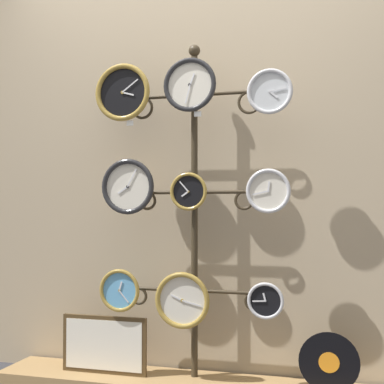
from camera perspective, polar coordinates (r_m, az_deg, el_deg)
shop_wall at (r=3.15m, az=1.03°, el=5.81°), size 4.40×0.04×2.80m
display_stand at (r=2.99m, az=0.26°, el=-8.14°), size 0.76×0.39×1.90m
clock_top_left at (r=3.08m, az=-7.40°, el=10.47°), size 0.33×0.04×0.33m
clock_top_center at (r=2.96m, az=-0.16°, el=11.35°), size 0.30×0.04×0.30m
clock_top_right at (r=2.85m, az=8.31°, el=10.55°), size 0.24×0.04×0.24m
clock_middle_left at (r=3.01m, az=-6.84°, el=0.57°), size 0.31×0.04×0.31m
clock_middle_center at (r=2.89m, az=-0.36°, el=0.05°), size 0.21×0.04×0.21m
clock_middle_right at (r=2.79m, az=8.15°, el=0.10°), size 0.23×0.04×0.23m
clock_bottom_left at (r=3.03m, az=-7.71°, el=-10.36°), size 0.24×0.04×0.24m
clock_bottom_center at (r=2.91m, az=-1.03°, el=-11.47°), size 0.30×0.04×0.30m
clock_bottom_right at (r=2.82m, az=7.86°, el=-11.41°), size 0.19×0.04×0.19m
vinyl_record at (r=2.89m, az=14.41°, el=-17.20°), size 0.30×0.01×0.30m
picture_frame at (r=3.15m, az=-9.36°, el=-15.77°), size 0.50×0.02×0.32m
price_tag_upper at (r=3.03m, az=-6.63°, el=7.31°), size 0.04×0.00×0.03m
price_tag_mid at (r=2.91m, az=0.61°, el=8.32°), size 0.04×0.00×0.03m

